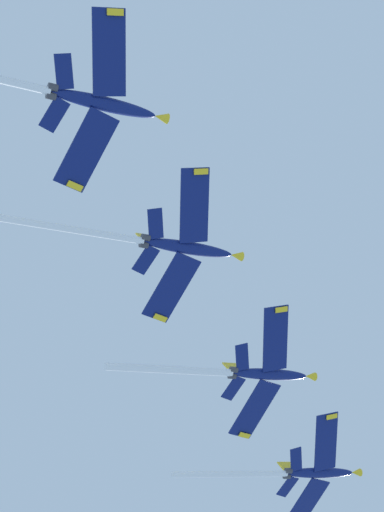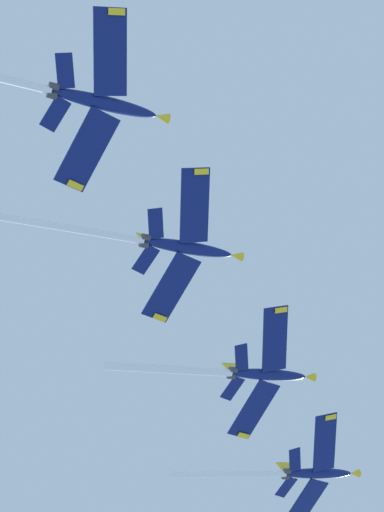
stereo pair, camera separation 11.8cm
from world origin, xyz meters
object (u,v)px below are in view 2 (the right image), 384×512
jet_third (165,244)px  jet_second (243,373)px  jet_fourth (72,95)px  jet_lead (298,473)px

jet_third → jet_second: bearing=-156.7°
jet_third → jet_fourth: size_ratio=0.96×
jet_lead → jet_second: jet_lead is taller
jet_third → jet_fourth: jet_third is taller
jet_second → jet_third: jet_second is taller
jet_lead → jet_fourth: jet_lead is taller
jet_fourth → jet_lead: bearing=-156.1°
jet_third → jet_fourth: bearing=23.0°
jet_lead → jet_fourth: size_ratio=0.98×
jet_second → jet_fourth: size_ratio=0.96×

